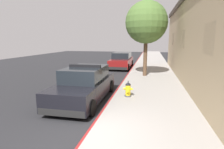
# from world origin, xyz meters

# --- Properties ---
(ground_plane) EXTENTS (30.75, 60.00, 0.20)m
(ground_plane) POSITION_xyz_m (-4.21, 10.00, -0.10)
(ground_plane) COLOR #232326
(sidewalk_pavement) EXTENTS (3.57, 60.00, 0.17)m
(sidewalk_pavement) POSITION_xyz_m (1.79, 10.00, 0.08)
(sidewalk_pavement) COLOR gray
(sidewalk_pavement) RESTS_ON ground
(curb_painted_edge) EXTENTS (0.08, 60.00, 0.17)m
(curb_painted_edge) POSITION_xyz_m (-0.04, 10.00, 0.08)
(curb_painted_edge) COLOR maroon
(curb_painted_edge) RESTS_ON ground
(police_cruiser) EXTENTS (1.94, 4.84, 1.68)m
(police_cruiser) POSITION_xyz_m (-1.29, 3.20, 0.74)
(police_cruiser) COLOR black
(police_cruiser) RESTS_ON ground
(parked_car_silver_ahead) EXTENTS (1.94, 4.84, 1.56)m
(parked_car_silver_ahead) POSITION_xyz_m (-1.19, 13.64, 0.74)
(parked_car_silver_ahead) COLOR maroon
(parked_car_silver_ahead) RESTS_ON ground
(fire_hydrant) EXTENTS (0.44, 0.40, 0.76)m
(fire_hydrant) POSITION_xyz_m (0.68, 3.65, 0.52)
(fire_hydrant) COLOR #4C4C51
(fire_hydrant) RESTS_ON sidewalk_pavement
(street_tree) EXTENTS (3.02, 3.02, 5.38)m
(street_tree) POSITION_xyz_m (1.27, 9.11, 4.02)
(street_tree) COLOR brown
(street_tree) RESTS_ON sidewalk_pavement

